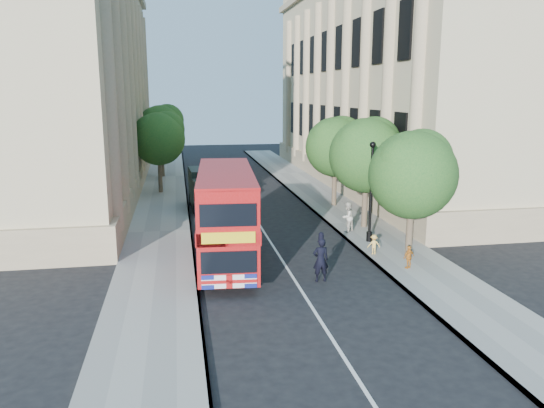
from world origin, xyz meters
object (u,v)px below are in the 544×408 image
double_decker_bus (226,213)px  box_van (205,190)px  police_constable (321,260)px  lamp_post (371,196)px  woman_pedestrian (347,217)px

double_decker_bus → box_van: bearing=95.9°
box_van → police_constable: size_ratio=2.54×
lamp_post → double_decker_bus: 7.77m
box_van → woman_pedestrian: 10.79m
police_constable → woman_pedestrian: police_constable is taller
lamp_post → police_constable: lamp_post is taller
lamp_post → woman_pedestrian: size_ratio=3.10×
lamp_post → box_van: 12.73m
lamp_post → woman_pedestrian: bearing=104.5°
lamp_post → police_constable: 6.58m
double_decker_bus → woman_pedestrian: size_ratio=5.53×
lamp_post → box_van: bearing=128.6°
box_van → woman_pedestrian: (7.37, -7.87, -0.34)m
lamp_post → box_van: size_ratio=1.10×
police_constable → woman_pedestrian: bearing=-118.0°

